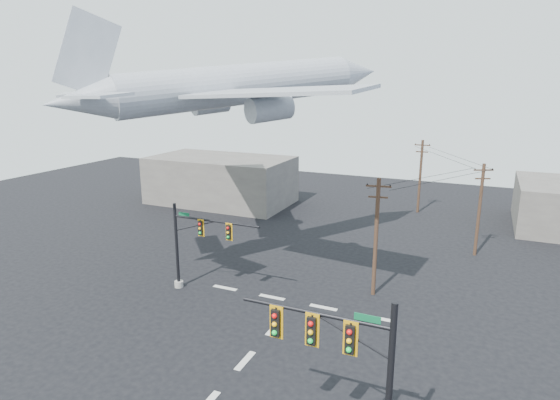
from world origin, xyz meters
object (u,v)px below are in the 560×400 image
at_px(utility_pole_c, 420,175).
at_px(airliner, 240,86).
at_px(signal_mast_near, 350,373).
at_px(utility_pole_a, 376,235).
at_px(signal_mast_far, 194,245).
at_px(utility_pole_b, 479,208).

height_order(utility_pole_c, airliner, airliner).
bearing_deg(airliner, utility_pole_c, 9.63).
bearing_deg(signal_mast_near, utility_pole_a, 99.07).
bearing_deg(signal_mast_far, utility_pole_c, 67.48).
distance_m(signal_mast_far, utility_pole_a, 13.46).
bearing_deg(airliner, utility_pole_a, -57.07).
xyz_separation_m(signal_mast_near, utility_pole_c, (-2.81, 41.17, 0.37)).
bearing_deg(utility_pole_a, utility_pole_c, 81.88).
xyz_separation_m(signal_mast_far, utility_pole_c, (12.32, 29.70, 0.98)).
xyz_separation_m(signal_mast_near, utility_pole_a, (-2.60, 16.31, 0.39)).
bearing_deg(utility_pole_c, signal_mast_near, -87.22).
bearing_deg(utility_pole_a, signal_mast_near, -89.52).
height_order(signal_mast_near, utility_pole_c, utility_pole_c).
bearing_deg(airliner, signal_mast_far, -164.26).
xyz_separation_m(utility_pole_a, airliner, (-10.99, 0.04, 10.51)).
height_order(utility_pole_b, utility_pole_c, utility_pole_c).
bearing_deg(utility_pole_b, utility_pole_a, -142.90).
distance_m(signal_mast_near, utility_pole_c, 41.26).
height_order(utility_pole_a, utility_pole_c, utility_pole_a).
relative_size(signal_mast_near, airliner, 0.30).
height_order(signal_mast_near, airliner, airliner).
relative_size(signal_mast_near, utility_pole_b, 0.89).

